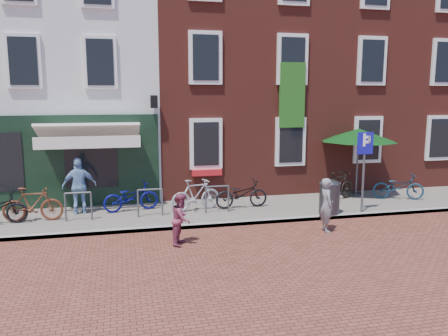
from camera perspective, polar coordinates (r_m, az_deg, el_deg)
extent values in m
plane|color=brown|center=(12.41, -1.95, -7.62)|extent=(80.00, 80.00, 0.00)
cube|color=slate|center=(14.02, 0.88, -5.42)|extent=(24.00, 3.00, 0.10)
cube|color=silver|center=(18.87, -21.83, 11.35)|extent=(8.00, 8.00, 9.00)
cube|color=maroon|center=(19.19, -0.19, 13.45)|extent=(6.00, 8.00, 10.00)
cube|color=maroon|center=(21.35, 16.11, 12.67)|extent=(6.00, 8.00, 10.00)
cylinder|color=#343437|center=(13.73, 13.28, -3.84)|extent=(0.60, 0.60, 0.90)
ellipsoid|color=#343437|center=(13.62, 13.36, -1.72)|extent=(0.60, 0.60, 0.27)
cylinder|color=#4C4C4F|center=(14.05, 17.33, -0.78)|extent=(0.07, 0.07, 2.31)
cube|color=#1412A0|center=(13.90, 17.56, 3.04)|extent=(0.50, 0.04, 0.65)
cylinder|color=#4C4C4F|center=(16.58, 16.44, -3.17)|extent=(0.50, 0.50, 0.08)
cylinder|color=#4C4C4F|center=(16.39, 16.61, 0.51)|extent=(0.06, 0.06, 2.23)
cone|color=#0A3B0F|center=(16.27, 16.79, 4.40)|extent=(2.66, 2.66, 0.45)
imported|color=slate|center=(12.23, 12.92, -4.61)|extent=(0.38, 0.55, 1.44)
imported|color=#8A3750|center=(11.00, -5.46, -6.46)|extent=(0.68, 0.75, 1.27)
imported|color=#7EA3CF|center=(13.95, -17.95, -2.19)|extent=(1.04, 0.57, 1.69)
imported|color=#622C1A|center=(13.64, -23.18, -4.28)|extent=(1.64, 0.51, 0.98)
imported|color=#0A0A66|center=(13.96, -11.76, -3.61)|extent=(1.75, 0.89, 0.88)
imported|color=#A4A5A7|center=(13.74, -3.61, -3.44)|extent=(1.69, 0.87, 0.98)
imported|color=black|center=(14.06, 2.24, -3.33)|extent=(1.70, 0.66, 0.88)
imported|color=black|center=(15.53, 14.28, -2.22)|extent=(1.68, 1.04, 0.98)
imported|color=#153548|center=(16.32, 21.32, -2.19)|extent=(1.77, 1.16, 0.88)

